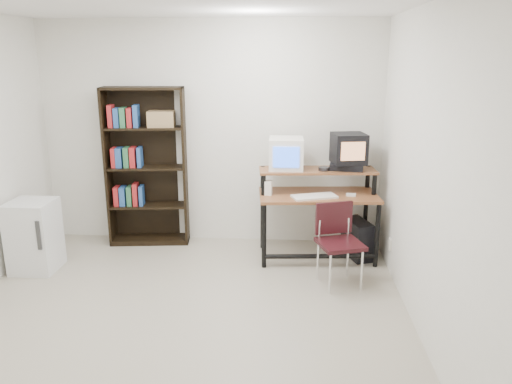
# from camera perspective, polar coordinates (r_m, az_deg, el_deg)

# --- Properties ---
(floor) EXTENTS (4.00, 4.00, 0.01)m
(floor) POSITION_cam_1_polar(r_m,az_deg,el_deg) (4.47, -8.85, -14.32)
(floor) COLOR #AFA591
(floor) RESTS_ON ground
(back_wall) EXTENTS (4.00, 0.01, 2.60)m
(back_wall) POSITION_cam_1_polar(r_m,az_deg,el_deg) (5.92, -5.19, 6.60)
(back_wall) COLOR silver
(back_wall) RESTS_ON floor
(front_wall) EXTENTS (4.00, 0.01, 2.60)m
(front_wall) POSITION_cam_1_polar(r_m,az_deg,el_deg) (2.20, -21.70, -9.88)
(front_wall) COLOR silver
(front_wall) RESTS_ON floor
(right_wall) EXTENTS (0.01, 4.00, 2.60)m
(right_wall) POSITION_cam_1_polar(r_m,az_deg,el_deg) (4.03, 19.24, 1.65)
(right_wall) COLOR silver
(right_wall) RESTS_ON floor
(computer_desk) EXTENTS (1.33, 0.74, 0.98)m
(computer_desk) POSITION_cam_1_polar(r_m,az_deg,el_deg) (5.51, 7.08, -0.54)
(computer_desk) COLOR brown
(computer_desk) RESTS_ON floor
(crt_monitor) EXTENTS (0.38, 0.39, 0.35)m
(crt_monitor) POSITION_cam_1_polar(r_m,az_deg,el_deg) (5.52, 3.46, 4.37)
(crt_monitor) COLOR white
(crt_monitor) RESTS_ON computer_desk
(vcr) EXTENTS (0.39, 0.31, 0.08)m
(vcr) POSITION_cam_1_polar(r_m,az_deg,el_deg) (5.58, 10.31, 2.84)
(vcr) COLOR black
(vcr) RESTS_ON computer_desk
(crt_tv) EXTENTS (0.40, 0.39, 0.33)m
(crt_tv) POSITION_cam_1_polar(r_m,az_deg,el_deg) (5.56, 10.54, 4.92)
(crt_tv) COLOR black
(crt_tv) RESTS_ON vcr
(cd_spindle) EXTENTS (0.12, 0.12, 0.05)m
(cd_spindle) POSITION_cam_1_polar(r_m,az_deg,el_deg) (5.49, 7.75, 2.57)
(cd_spindle) COLOR #26262B
(cd_spindle) RESTS_ON computer_desk
(keyboard) EXTENTS (0.51, 0.35, 0.03)m
(keyboard) POSITION_cam_1_polar(r_m,az_deg,el_deg) (5.34, 6.68, -0.59)
(keyboard) COLOR white
(keyboard) RESTS_ON computer_desk
(mousepad) EXTENTS (0.23, 0.20, 0.01)m
(mousepad) POSITION_cam_1_polar(r_m,az_deg,el_deg) (5.47, 10.93, -0.54)
(mousepad) COLOR black
(mousepad) RESTS_ON computer_desk
(mouse) EXTENTS (0.11, 0.08, 0.03)m
(mouse) POSITION_cam_1_polar(r_m,az_deg,el_deg) (5.46, 10.80, -0.36)
(mouse) COLOR white
(mouse) RESTS_ON mousepad
(desk_speaker) EXTENTS (0.09, 0.08, 0.17)m
(desk_speaker) POSITION_cam_1_polar(r_m,az_deg,el_deg) (5.39, 1.40, 0.39)
(desk_speaker) COLOR white
(desk_speaker) RESTS_ON computer_desk
(pc_tower) EXTENTS (0.33, 0.49, 0.42)m
(pc_tower) POSITION_cam_1_polar(r_m,az_deg,el_deg) (5.73, 11.50, -5.25)
(pc_tower) COLOR black
(pc_tower) RESTS_ON floor
(school_chair) EXTENTS (0.50, 0.50, 0.80)m
(school_chair) POSITION_cam_1_polar(r_m,az_deg,el_deg) (4.96, 9.33, -4.94)
(school_chair) COLOR black
(school_chair) RESTS_ON floor
(bookshelf) EXTENTS (0.96, 0.41, 1.86)m
(bookshelf) POSITION_cam_1_polar(r_m,az_deg,el_deg) (6.01, -12.39, 3.03)
(bookshelf) COLOR black
(bookshelf) RESTS_ON floor
(mini_fridge) EXTENTS (0.44, 0.46, 0.75)m
(mini_fridge) POSITION_cam_1_polar(r_m,az_deg,el_deg) (5.72, -24.02, -4.61)
(mini_fridge) COLOR silver
(mini_fridge) RESTS_ON floor
(wall_outlet) EXTENTS (0.02, 0.08, 0.12)m
(wall_outlet) POSITION_cam_1_polar(r_m,az_deg,el_deg) (5.39, 15.06, -5.79)
(wall_outlet) COLOR beige
(wall_outlet) RESTS_ON right_wall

